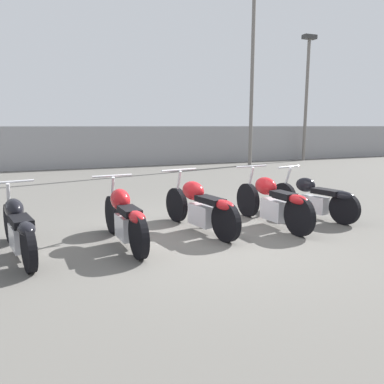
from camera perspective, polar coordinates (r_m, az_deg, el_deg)
The scene contains 9 objects.
ground_plane at distance 6.07m, azimuth 2.26°, elevation -7.01°, with size 60.00×60.00×0.00m, color #5B5954.
fence_back at distance 16.62m, azimuth -13.96°, elevation 6.65°, with size 40.00×0.04×1.76m.
light_pole_left at distance 20.51m, azimuth 17.11°, elevation 15.16°, with size 0.70×0.35×6.22m.
light_pole_right at distance 17.49m, azimuth 9.28°, elevation 21.44°, with size 0.70×0.35×9.13m.
motorcycle_slot_0 at distance 5.66m, azimuth -24.95°, elevation -4.96°, with size 0.77×2.04×0.97m.
motorcycle_slot_1 at distance 5.71m, azimuth -10.24°, elevation -3.78°, with size 0.65×2.03×1.00m.
motorcycle_slot_2 at distance 6.36m, azimuth 1.24°, elevation -2.13°, with size 0.75×2.12×1.01m.
motorcycle_slot_3 at distance 6.85m, azimuth 12.16°, elevation -1.40°, with size 0.68×2.15×1.03m.
motorcycle_slot_4 at distance 7.69m, azimuth 18.19°, elevation -0.85°, with size 0.75×1.99×0.96m.
Camera 1 is at (-2.42, -5.28, 1.78)m, focal length 35.00 mm.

